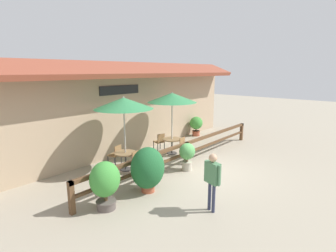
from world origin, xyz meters
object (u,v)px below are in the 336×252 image
(chair_middle_wallside, at_px, (160,141))
(patio_umbrella_middle, at_px, (172,98))
(chair_near_wallside, at_px, (116,154))
(chair_middle_streetside, at_px, (185,146))
(dining_table_middle, at_px, (172,142))
(potted_plant_small_flowering, at_px, (148,168))
(potted_plant_corner_fern, at_px, (105,182))
(potted_plant_entrance_palm, at_px, (187,154))
(patio_umbrella_near, at_px, (124,103))
(chair_near_streetside, at_px, (138,161))
(dining_table_near, at_px, (126,156))
(potted_plant_broad_leaf, at_px, (196,124))
(pedestrian, at_px, (212,175))

(chair_middle_wallside, bearing_deg, patio_umbrella_middle, 110.61)
(chair_near_wallside, xyz_separation_m, chair_middle_streetside, (2.77, -1.42, 0.00))
(dining_table_middle, relative_size, potted_plant_small_flowering, 0.59)
(potted_plant_corner_fern, distance_m, potted_plant_small_flowering, 1.54)
(patio_umbrella_middle, bearing_deg, potted_plant_entrance_palm, -124.44)
(chair_middle_wallside, xyz_separation_m, potted_plant_small_flowering, (-3.48, -2.69, 0.30))
(patio_umbrella_near, xyz_separation_m, potted_plant_corner_fern, (-2.31, -1.89, -1.82))
(chair_near_streetside, xyz_separation_m, potted_plant_entrance_palm, (1.48, -1.18, 0.17))
(dining_table_near, bearing_deg, potted_plant_small_flowering, -111.12)
(dining_table_near, distance_m, potted_plant_broad_leaf, 6.43)
(chair_middle_streetside, bearing_deg, potted_plant_small_flowering, -165.72)
(patio_umbrella_near, height_order, potted_plant_corner_fern, patio_umbrella_near)
(chair_middle_wallside, bearing_deg, potted_plant_broad_leaf, -159.07)
(chair_near_wallside, bearing_deg, potted_plant_small_flowering, 60.94)
(potted_plant_broad_leaf, bearing_deg, potted_plant_entrance_palm, -148.74)
(patio_umbrella_middle, xyz_separation_m, potted_plant_broad_leaf, (3.57, 1.11, -1.93))
(chair_middle_wallside, height_order, potted_plant_corner_fern, potted_plant_corner_fern)
(potted_plant_corner_fern, distance_m, potted_plant_broad_leaf, 9.15)
(patio_umbrella_middle, xyz_separation_m, potted_plant_entrance_palm, (-1.24, -1.81, -1.97))
(potted_plant_small_flowering, height_order, potted_plant_entrance_palm, potted_plant_small_flowering)
(dining_table_middle, relative_size, chair_middle_streetside, 1.00)
(chair_near_streetside, height_order, potted_plant_corner_fern, potted_plant_corner_fern)
(chair_near_wallside, relative_size, potted_plant_entrance_palm, 0.79)
(patio_umbrella_near, bearing_deg, chair_near_streetside, -85.68)
(potted_plant_corner_fern, bearing_deg, pedestrian, -51.46)
(patio_umbrella_near, distance_m, dining_table_near, 2.06)
(patio_umbrella_middle, bearing_deg, potted_plant_corner_fern, -160.02)
(chair_middle_wallside, xyz_separation_m, potted_plant_entrance_palm, (-1.17, -2.53, 0.17))
(chair_near_streetside, distance_m, dining_table_middle, 2.80)
(potted_plant_entrance_palm, relative_size, pedestrian, 0.66)
(chair_near_wallside, height_order, potted_plant_broad_leaf, potted_plant_broad_leaf)
(patio_umbrella_near, relative_size, chair_near_streetside, 3.33)
(chair_near_streetside, distance_m, patio_umbrella_middle, 3.53)
(potted_plant_small_flowering, distance_m, potted_plant_broad_leaf, 7.76)
(patio_umbrella_middle, relative_size, potted_plant_small_flowering, 1.95)
(chair_middle_wallside, distance_m, potted_plant_small_flowering, 4.41)
(dining_table_near, xyz_separation_m, potted_plant_broad_leaf, (6.34, 1.07, 0.13))
(chair_near_streetside, height_order, potted_plant_small_flowering, potted_plant_small_flowering)
(patio_umbrella_middle, height_order, pedestrian, patio_umbrella_middle)
(patio_umbrella_near, height_order, chair_near_streetside, patio_umbrella_near)
(dining_table_near, distance_m, dining_table_middle, 2.78)
(dining_table_middle, xyz_separation_m, chair_middle_streetside, (0.04, -0.71, -0.08))
(chair_middle_streetside, bearing_deg, potted_plant_entrance_palm, -144.41)
(chair_middle_streetside, relative_size, potted_plant_corner_fern, 0.62)
(dining_table_middle, height_order, chair_middle_wallside, chair_middle_wallside)
(patio_umbrella_middle, distance_m, pedestrian, 5.50)
(dining_table_near, bearing_deg, dining_table_middle, -0.78)
(patio_umbrella_near, height_order, dining_table_near, patio_umbrella_near)
(chair_middle_wallside, height_order, pedestrian, pedestrian)
(chair_middle_wallside, distance_m, potted_plant_corner_fern, 5.64)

